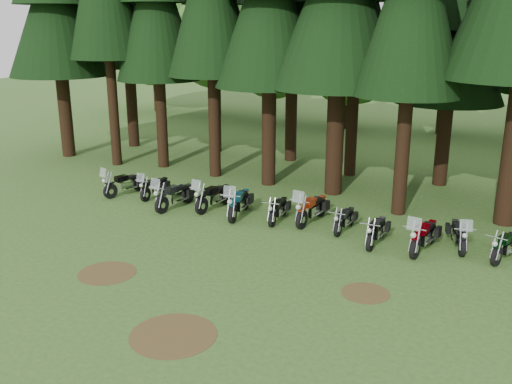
% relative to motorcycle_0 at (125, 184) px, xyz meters
% --- Properties ---
extents(ground, '(120.00, 120.00, 0.00)m').
position_rel_motorcycle_0_xyz_m(ground, '(8.09, -4.77, -0.48)').
color(ground, '#355B22').
rests_on(ground, ground).
extents(pine_back_4, '(4.94, 4.94, 13.78)m').
position_rel_motorcycle_0_xyz_m(pine_back_4, '(12.13, 8.48, 7.77)').
color(pine_back_4, black).
rests_on(pine_back_4, ground).
extents(decid_0, '(8.00, 7.78, 10.00)m').
position_rel_motorcycle_0_xyz_m(decid_0, '(-14.01, 20.49, 5.42)').
color(decid_0, black).
rests_on(decid_0, ground).
extents(decid_1, '(7.91, 7.69, 9.88)m').
position_rel_motorcycle_0_xyz_m(decid_1, '(-7.90, 21.00, 5.35)').
color(decid_1, black).
rests_on(decid_1, ground).
extents(decid_2, '(6.72, 6.53, 8.40)m').
position_rel_motorcycle_0_xyz_m(decid_2, '(-2.34, 20.01, 4.47)').
color(decid_2, black).
rests_on(decid_2, ground).
extents(decid_3, '(6.12, 5.95, 7.65)m').
position_rel_motorcycle_0_xyz_m(decid_3, '(3.38, 20.36, 4.03)').
color(decid_3, black).
rests_on(decid_3, ground).
extents(decid_4, '(5.93, 5.76, 7.41)m').
position_rel_motorcycle_0_xyz_m(decid_4, '(9.67, 21.55, 3.89)').
color(decid_4, black).
rests_on(decid_4, ground).
extents(dirt_patch_0, '(1.80, 1.80, 0.01)m').
position_rel_motorcycle_0_xyz_m(dirt_patch_0, '(5.09, -6.77, -0.48)').
color(dirt_patch_0, '#4C3D1E').
rests_on(dirt_patch_0, ground).
extents(dirt_patch_1, '(1.40, 1.40, 0.01)m').
position_rel_motorcycle_0_xyz_m(dirt_patch_1, '(12.59, -4.27, -0.48)').
color(dirt_patch_1, '#4C3D1E').
rests_on(dirt_patch_1, ground).
extents(dirt_patch_2, '(2.20, 2.20, 0.01)m').
position_rel_motorcycle_0_xyz_m(dirt_patch_2, '(9.09, -8.77, -0.48)').
color(dirt_patch_2, '#4C3D1E').
rests_on(dirt_patch_2, ground).
extents(motorcycle_0, '(0.82, 2.29, 1.44)m').
position_rel_motorcycle_0_xyz_m(motorcycle_0, '(0.00, 0.00, 0.00)').
color(motorcycle_0, black).
rests_on(motorcycle_0, ground).
extents(motorcycle_1, '(0.42, 2.11, 1.32)m').
position_rel_motorcycle_0_xyz_m(motorcycle_1, '(1.42, 0.34, -0.04)').
color(motorcycle_1, black).
rests_on(motorcycle_1, ground).
extents(motorcycle_2, '(0.53, 2.47, 1.55)m').
position_rel_motorcycle_0_xyz_m(motorcycle_2, '(3.13, -0.50, 0.04)').
color(motorcycle_2, black).
rests_on(motorcycle_2, ground).
extents(motorcycle_3, '(0.51, 2.43, 1.52)m').
position_rel_motorcycle_0_xyz_m(motorcycle_3, '(4.61, 0.17, 0.03)').
color(motorcycle_3, black).
rests_on(motorcycle_3, ground).
extents(motorcycle_4, '(0.86, 2.51, 1.58)m').
position_rel_motorcycle_0_xyz_m(motorcycle_4, '(5.98, -0.11, 0.05)').
color(motorcycle_4, black).
rests_on(motorcycle_4, ground).
extents(motorcycle_5, '(0.45, 2.10, 0.86)m').
position_rel_motorcycle_0_xyz_m(motorcycle_5, '(7.62, 0.13, -0.05)').
color(motorcycle_5, black).
rests_on(motorcycle_5, ground).
extents(motorcycle_6, '(0.49, 2.50, 1.57)m').
position_rel_motorcycle_0_xyz_m(motorcycle_6, '(8.84, 0.57, 0.04)').
color(motorcycle_6, black).
rests_on(motorcycle_6, ground).
extents(motorcycle_7, '(0.28, 1.99, 0.81)m').
position_rel_motorcycle_0_xyz_m(motorcycle_7, '(10.28, 0.32, -0.07)').
color(motorcycle_7, black).
rests_on(motorcycle_7, ground).
extents(motorcycle_8, '(0.33, 2.17, 0.88)m').
position_rel_motorcycle_0_xyz_m(motorcycle_8, '(11.71, -0.39, -0.03)').
color(motorcycle_8, black).
rests_on(motorcycle_8, ground).
extents(motorcycle_9, '(0.56, 2.45, 1.53)m').
position_rel_motorcycle_0_xyz_m(motorcycle_9, '(13.31, -0.27, 0.03)').
color(motorcycle_9, black).
rests_on(motorcycle_9, ground).
extents(motorcycle_10, '(0.97, 2.16, 1.39)m').
position_rel_motorcycle_0_xyz_m(motorcycle_10, '(14.31, 0.57, -0.02)').
color(motorcycle_10, black).
rests_on(motorcycle_10, ground).
extents(motorcycle_11, '(0.74, 2.11, 0.88)m').
position_rel_motorcycle_0_xyz_m(motorcycle_11, '(15.87, 0.31, -0.04)').
color(motorcycle_11, black).
rests_on(motorcycle_11, ground).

